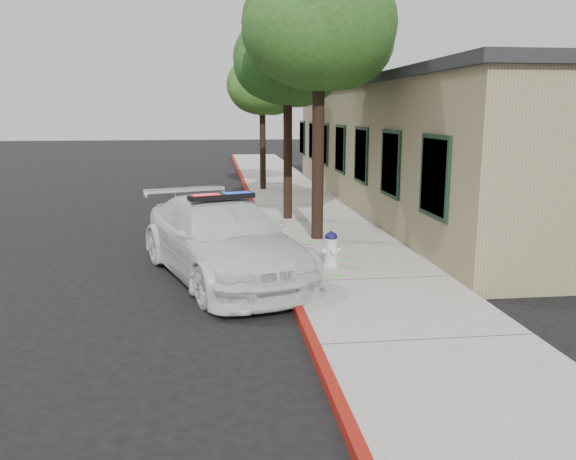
# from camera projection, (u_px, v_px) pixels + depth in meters

# --- Properties ---
(ground) EXTENTS (120.00, 120.00, 0.00)m
(ground) POSITION_uv_depth(u_px,v_px,m) (284.00, 290.00, 10.82)
(ground) COLOR black
(ground) RESTS_ON ground
(sidewalk) EXTENTS (3.20, 60.00, 0.15)m
(sidewalk) POSITION_uv_depth(u_px,v_px,m) (336.00, 247.00, 13.91)
(sidewalk) COLOR gray
(sidewalk) RESTS_ON ground
(red_curb) EXTENTS (0.14, 60.00, 0.16)m
(red_curb) POSITION_uv_depth(u_px,v_px,m) (272.00, 248.00, 13.72)
(red_curb) COLOR #9D2011
(red_curb) RESTS_ON ground
(clapboard_building) EXTENTS (7.30, 20.89, 4.24)m
(clapboard_building) POSITION_uv_depth(u_px,v_px,m) (448.00, 145.00, 19.96)
(clapboard_building) COLOR #958461
(clapboard_building) RESTS_ON ground
(police_car) EXTENTS (3.85, 5.80, 1.68)m
(police_car) POSITION_uv_depth(u_px,v_px,m) (223.00, 239.00, 11.49)
(police_car) COLOR silver
(police_car) RESTS_ON ground
(fire_hydrant) EXTENTS (0.41, 0.36, 0.72)m
(fire_hydrant) POSITION_uv_depth(u_px,v_px,m) (331.00, 249.00, 11.84)
(fire_hydrant) COLOR white
(fire_hydrant) RESTS_ON sidewalk
(street_tree_near) EXTENTS (3.71, 3.61, 6.61)m
(street_tree_near) POSITION_uv_depth(u_px,v_px,m) (320.00, 30.00, 13.55)
(street_tree_near) COLOR black
(street_tree_near) RESTS_ON sidewalk
(street_tree_mid) EXTENTS (3.09, 3.14, 5.85)m
(street_tree_mid) POSITION_uv_depth(u_px,v_px,m) (288.00, 64.00, 16.42)
(street_tree_mid) COLOR black
(street_tree_mid) RESTS_ON sidewalk
(street_tree_far) EXTENTS (2.91, 2.87, 5.33)m
(street_tree_far) POSITION_uv_depth(u_px,v_px,m) (263.00, 88.00, 23.08)
(street_tree_far) COLOR black
(street_tree_far) RESTS_ON sidewalk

